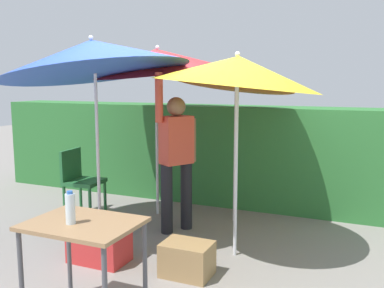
{
  "coord_description": "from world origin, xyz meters",
  "views": [
    {
      "loc": [
        1.83,
        -3.93,
        1.78
      ],
      "look_at": [
        0.0,
        0.3,
        1.1
      ],
      "focal_mm": 39.94,
      "sensor_mm": 36.0,
      "label": 1
    }
  ],
  "objects_px": {
    "chair_plastic": "(80,178)",
    "person_vendor": "(176,154)",
    "folding_table": "(83,234)",
    "bottle_water": "(70,208)",
    "umbrella_orange": "(237,71)",
    "crate_cardboard": "(187,259)",
    "umbrella_yellow": "(157,61)",
    "cooler_box": "(99,241)",
    "umbrella_navy": "(235,76)",
    "umbrella_rainbow": "(93,57)"
  },
  "relations": [
    {
      "from": "umbrella_orange",
      "to": "chair_plastic",
      "type": "height_order",
      "value": "umbrella_orange"
    },
    {
      "from": "umbrella_yellow",
      "to": "umbrella_navy",
      "type": "height_order",
      "value": "umbrella_yellow"
    },
    {
      "from": "umbrella_yellow",
      "to": "crate_cardboard",
      "type": "bearing_deg",
      "value": -54.05
    },
    {
      "from": "umbrella_yellow",
      "to": "chair_plastic",
      "type": "bearing_deg",
      "value": -153.92
    },
    {
      "from": "person_vendor",
      "to": "crate_cardboard",
      "type": "height_order",
      "value": "person_vendor"
    },
    {
      "from": "umbrella_rainbow",
      "to": "chair_plastic",
      "type": "distance_m",
      "value": 1.77
    },
    {
      "from": "umbrella_orange",
      "to": "crate_cardboard",
      "type": "distance_m",
      "value": 1.85
    },
    {
      "from": "umbrella_navy",
      "to": "folding_table",
      "type": "bearing_deg",
      "value": -96.15
    },
    {
      "from": "folding_table",
      "to": "umbrella_navy",
      "type": "bearing_deg",
      "value": 83.85
    },
    {
      "from": "umbrella_yellow",
      "to": "bottle_water",
      "type": "xyz_separation_m",
      "value": [
        0.66,
        -2.58,
        -1.16
      ]
    },
    {
      "from": "person_vendor",
      "to": "folding_table",
      "type": "bearing_deg",
      "value": -83.86
    },
    {
      "from": "umbrella_orange",
      "to": "umbrella_rainbow",
      "type": "bearing_deg",
      "value": -175.28
    },
    {
      "from": "umbrella_navy",
      "to": "bottle_water",
      "type": "distance_m",
      "value": 2.92
    },
    {
      "from": "chair_plastic",
      "to": "person_vendor",
      "type": "bearing_deg",
      "value": -0.6
    },
    {
      "from": "cooler_box",
      "to": "umbrella_orange",
      "type": "bearing_deg",
      "value": 30.52
    },
    {
      "from": "umbrella_orange",
      "to": "bottle_water",
      "type": "relative_size",
      "value": 8.86
    },
    {
      "from": "umbrella_orange",
      "to": "crate_cardboard",
      "type": "relative_size",
      "value": 4.69
    },
    {
      "from": "chair_plastic",
      "to": "folding_table",
      "type": "bearing_deg",
      "value": -51.22
    },
    {
      "from": "umbrella_orange",
      "to": "person_vendor",
      "type": "height_order",
      "value": "umbrella_orange"
    },
    {
      "from": "cooler_box",
      "to": "folding_table",
      "type": "bearing_deg",
      "value": -59.62
    },
    {
      "from": "umbrella_navy",
      "to": "cooler_box",
      "type": "distance_m",
      "value": 2.53
    },
    {
      "from": "chair_plastic",
      "to": "umbrella_yellow",
      "type": "bearing_deg",
      "value": 26.08
    },
    {
      "from": "umbrella_orange",
      "to": "crate_cardboard",
      "type": "bearing_deg",
      "value": -111.85
    },
    {
      "from": "person_vendor",
      "to": "chair_plastic",
      "type": "distance_m",
      "value": 1.49
    },
    {
      "from": "crate_cardboard",
      "to": "bottle_water",
      "type": "xyz_separation_m",
      "value": [
        -0.44,
        -1.06,
        0.73
      ]
    },
    {
      "from": "umbrella_navy",
      "to": "umbrella_yellow",
      "type": "bearing_deg",
      "value": -170.89
    },
    {
      "from": "cooler_box",
      "to": "crate_cardboard",
      "type": "distance_m",
      "value": 0.93
    },
    {
      "from": "cooler_box",
      "to": "crate_cardboard",
      "type": "xyz_separation_m",
      "value": [
        0.93,
        0.06,
        -0.05
      ]
    },
    {
      "from": "umbrella_yellow",
      "to": "folding_table",
      "type": "distance_m",
      "value": 2.94
    },
    {
      "from": "umbrella_rainbow",
      "to": "person_vendor",
      "type": "height_order",
      "value": "umbrella_rainbow"
    },
    {
      "from": "umbrella_navy",
      "to": "folding_table",
      "type": "xyz_separation_m",
      "value": [
        -0.29,
        -2.67,
        -1.17
      ]
    },
    {
      "from": "bottle_water",
      "to": "folding_table",
      "type": "bearing_deg",
      "value": 52.27
    },
    {
      "from": "umbrella_orange",
      "to": "crate_cardboard",
      "type": "height_order",
      "value": "umbrella_orange"
    },
    {
      "from": "chair_plastic",
      "to": "umbrella_orange",
      "type": "bearing_deg",
      "value": -10.58
    },
    {
      "from": "cooler_box",
      "to": "crate_cardboard",
      "type": "bearing_deg",
      "value": 3.81
    },
    {
      "from": "cooler_box",
      "to": "bottle_water",
      "type": "height_order",
      "value": "bottle_water"
    },
    {
      "from": "umbrella_orange",
      "to": "person_vendor",
      "type": "bearing_deg",
      "value": 154.38
    },
    {
      "from": "umbrella_navy",
      "to": "cooler_box",
      "type": "height_order",
      "value": "umbrella_navy"
    },
    {
      "from": "folding_table",
      "to": "bottle_water",
      "type": "xyz_separation_m",
      "value": [
        -0.05,
        -0.07,
        0.21
      ]
    },
    {
      "from": "person_vendor",
      "to": "bottle_water",
      "type": "xyz_separation_m",
      "value": [
        0.17,
        -2.1,
        -0.05
      ]
    },
    {
      "from": "folding_table",
      "to": "bottle_water",
      "type": "distance_m",
      "value": 0.23
    },
    {
      "from": "umbrella_rainbow",
      "to": "umbrella_navy",
      "type": "distance_m",
      "value": 1.72
    },
    {
      "from": "umbrella_rainbow",
      "to": "umbrella_yellow",
      "type": "bearing_deg",
      "value": 76.7
    },
    {
      "from": "folding_table",
      "to": "chair_plastic",
      "type": "bearing_deg",
      "value": 128.78
    },
    {
      "from": "crate_cardboard",
      "to": "umbrella_yellow",
      "type": "bearing_deg",
      "value": 125.95
    },
    {
      "from": "person_vendor",
      "to": "cooler_box",
      "type": "xyz_separation_m",
      "value": [
        -0.32,
        -1.11,
        -0.73
      ]
    },
    {
      "from": "umbrella_rainbow",
      "to": "umbrella_orange",
      "type": "relative_size",
      "value": 1.12
    },
    {
      "from": "chair_plastic",
      "to": "bottle_water",
      "type": "xyz_separation_m",
      "value": [
        1.6,
        -2.12,
        0.37
      ]
    },
    {
      "from": "cooler_box",
      "to": "umbrella_rainbow",
      "type": "bearing_deg",
      "value": 126.14
    },
    {
      "from": "chair_plastic",
      "to": "crate_cardboard",
      "type": "relative_size",
      "value": 1.96
    }
  ]
}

